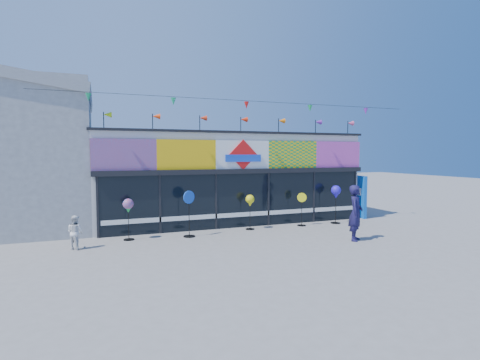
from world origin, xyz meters
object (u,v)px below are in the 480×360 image
spinner_3 (302,208)px  adult_man (356,213)px  child (75,232)px  spinner_1 (189,212)px  spinner_2 (250,202)px  spinner_4 (336,193)px  blue_sign (360,196)px  spinner_0 (128,207)px

spinner_3 → adult_man: size_ratio=0.72×
adult_man → child: 9.69m
spinner_1 → spinner_2: bearing=9.6°
spinner_2 → adult_man: bearing=-48.8°
spinner_1 → spinner_4: (6.80, 0.33, 0.45)m
spinner_4 → spinner_1: bearing=-177.2°
spinner_1 → spinner_4: size_ratio=1.02×
blue_sign → child: bearing=-165.4°
spinner_4 → adult_man: size_ratio=0.85×
spinner_3 → spinner_1: bearing=-175.8°
spinner_0 → spinner_2: spinner_0 is taller
spinner_0 → spinner_2: size_ratio=1.05×
blue_sign → spinner_0: 11.10m
child → spinner_2: bearing=-130.3°
child → blue_sign: bearing=-130.3°
blue_sign → child: 12.93m
spinner_0 → child: (-1.75, -0.72, -0.65)m
spinner_1 → spinner_3: size_ratio=1.21×
blue_sign → spinner_0: blue_sign is taller
blue_sign → adult_man: size_ratio=1.02×
spinner_4 → adult_man: (-1.33, -3.08, -0.37)m
spinner_2 → child: (-6.60, -0.90, -0.60)m
blue_sign → adult_man: 5.27m
spinner_0 → child: 2.00m
adult_man → child: (-9.40, 2.29, -0.44)m
blue_sign → spinner_0: bearing=-167.9°
spinner_2 → spinner_4: (4.13, -0.12, 0.21)m
spinner_0 → spinner_2: 4.86m
spinner_4 → spinner_2: bearing=178.3°
adult_man → spinner_0: bearing=113.7°
spinner_2 → child: bearing=-172.2°
spinner_2 → spinner_4: bearing=-1.7°
blue_sign → spinner_2: blue_sign is taller
spinner_0 → spinner_3: size_ratio=1.05×
spinner_0 → spinner_4: 8.98m
blue_sign → child: blue_sign is taller
spinner_4 → child: (-10.73, -0.78, -0.81)m
blue_sign → spinner_4: (-2.07, -0.95, 0.34)m
spinner_1 → spinner_2: 2.72m
blue_sign → spinner_1: 8.97m
spinner_1 → child: (-3.92, -0.45, -0.37)m
spinner_1 → child: size_ratio=1.56×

